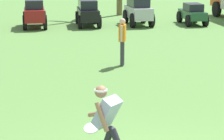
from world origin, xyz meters
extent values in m
cube|color=#9EA3D1|center=(-0.54, 1.07, 0.96)|extent=(0.55, 0.55, 0.57)
sphere|color=#936B4C|center=(-0.63, 1.16, 1.29)|extent=(0.30, 0.30, 0.21)
cylinder|color=white|center=(-0.63, 1.16, 1.32)|extent=(0.30, 0.30, 0.03)
cylinder|color=#936B4C|center=(-0.62, 1.39, 0.82)|extent=(0.47, 0.46, 0.27)
cylinder|color=#936B4C|center=(-0.64, 0.89, 0.94)|extent=(0.26, 0.26, 0.49)
cylinder|color=white|center=(-0.78, 1.58, 0.47)|extent=(0.34, 0.33, 0.12)
cylinder|color=#33333D|center=(0.61, 7.92, 0.41)|extent=(0.14, 0.14, 0.82)
cylinder|color=#33333D|center=(0.66, 8.10, 0.41)|extent=(0.14, 0.14, 0.82)
cube|color=orange|center=(0.64, 8.01, 1.09)|extent=(0.29, 0.38, 0.54)
cylinder|color=beige|center=(0.58, 7.81, 1.10)|extent=(0.09, 0.09, 0.52)
cylinder|color=beige|center=(0.69, 8.21, 1.10)|extent=(0.09, 0.09, 0.52)
sphere|color=beige|center=(0.64, 8.01, 1.46)|extent=(0.25, 0.25, 0.20)
cube|color=maroon|center=(-2.71, 16.38, 0.66)|extent=(1.15, 2.41, 0.60)
cube|color=#1E232B|center=(-2.71, 16.43, 1.18)|extent=(0.97, 1.61, 0.44)
cylinder|color=black|center=(-3.25, 17.12, 0.36)|extent=(0.23, 0.73, 0.72)
cylinder|color=black|center=(-2.28, 17.19, 0.36)|extent=(0.23, 0.73, 0.72)
cylinder|color=black|center=(-3.14, 15.57, 0.36)|extent=(0.23, 0.73, 0.72)
cylinder|color=black|center=(-2.16, 15.64, 0.36)|extent=(0.23, 0.73, 0.72)
cube|color=black|center=(-0.02, 16.59, 0.60)|extent=(1.06, 2.44, 0.55)
cube|color=#1E232B|center=(-0.02, 16.74, 1.11)|extent=(0.92, 1.83, 0.46)
cylinder|color=black|center=(-0.53, 17.41, 0.33)|extent=(0.21, 0.67, 0.66)
cylinder|color=black|center=(0.43, 17.45, 0.33)|extent=(0.21, 0.67, 0.66)
cylinder|color=black|center=(-0.46, 15.73, 0.33)|extent=(0.21, 0.67, 0.66)
cylinder|color=black|center=(0.50, 15.78, 0.33)|extent=(0.21, 0.67, 0.66)
cube|color=#B7BABF|center=(2.60, 16.58, 0.66)|extent=(1.19, 2.43, 0.60)
cube|color=#1E232B|center=(2.60, 16.63, 1.18)|extent=(1.00, 1.62, 0.44)
cylinder|color=black|center=(2.05, 17.31, 0.36)|extent=(0.24, 0.73, 0.72)
cylinder|color=black|center=(3.02, 17.40, 0.36)|extent=(0.24, 0.73, 0.72)
cylinder|color=black|center=(2.19, 15.76, 0.36)|extent=(0.24, 0.73, 0.72)
cylinder|color=black|center=(3.16, 15.85, 0.36)|extent=(0.24, 0.73, 0.72)
cube|color=#235133|center=(5.48, 16.56, 0.51)|extent=(0.99, 2.24, 0.42)
cube|color=#1E232B|center=(5.48, 16.46, 0.91)|extent=(0.84, 1.13, 0.38)
cylinder|color=black|center=(5.00, 17.31, 0.30)|extent=(0.21, 0.61, 0.60)
cylinder|color=black|center=(5.90, 17.35, 0.30)|extent=(0.21, 0.61, 0.60)
cylinder|color=black|center=(5.06, 15.77, 0.30)|extent=(0.21, 0.61, 0.60)
cylinder|color=black|center=(5.96, 15.81, 0.30)|extent=(0.21, 0.61, 0.60)
cylinder|color=black|center=(7.76, 19.29, 0.45)|extent=(0.29, 0.91, 0.90)
camera|label=1|loc=(-1.20, -5.78, 3.48)|focal=70.00mm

